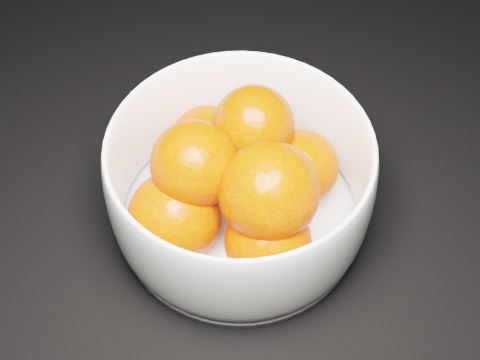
{
  "coord_description": "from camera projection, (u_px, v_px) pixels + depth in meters",
  "views": [
    {
      "loc": [
        0.26,
        -0.54,
        0.44
      ],
      "look_at": [
        0.25,
        -0.24,
        0.05
      ],
      "focal_mm": 50.0,
      "sensor_mm": 36.0,
      "label": 1
    }
  ],
  "objects": [
    {
      "name": "ground",
      "position": [
        2.0,
        21.0,
        0.68
      ],
      "size": [
        3.0,
        3.0,
        0.0
      ],
      "primitive_type": "cube",
      "color": "black",
      "rests_on": "ground"
    },
    {
      "name": "bowl",
      "position": [
        240.0,
        184.0,
        0.49
      ],
      "size": [
        0.2,
        0.2,
        0.1
      ],
      "rotation": [
        0.0,
        0.0,
        -0.09
      ],
      "color": "white",
      "rests_on": "ground"
    },
    {
      "name": "orange_pile",
      "position": [
        236.0,
        182.0,
        0.48
      ],
      "size": [
        0.15,
        0.15,
        0.1
      ],
      "color": "#F83D02",
      "rests_on": "bowl"
    }
  ]
}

